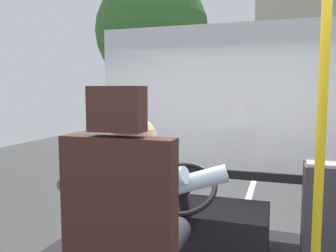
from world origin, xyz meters
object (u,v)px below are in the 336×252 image
(bus_driver, at_px, (140,213))
(handrail_pole, at_px, (320,165))
(steering_console, at_px, (197,228))
(fare_box, at_px, (320,221))

(bus_driver, xyz_separation_m, handrail_pole, (0.79, 0.28, 0.22))
(steering_console, distance_m, fare_box, 0.92)
(bus_driver, bearing_deg, fare_box, 50.86)
(handrail_pole, xyz_separation_m, fare_box, (0.10, 0.82, -0.56))
(handrail_pole, bearing_deg, fare_box, 83.07)
(bus_driver, relative_size, steering_console, 0.70)
(bus_driver, xyz_separation_m, steering_console, (-0.00, 1.17, -0.53))
(bus_driver, relative_size, fare_box, 0.93)
(handrail_pole, relative_size, fare_box, 2.34)
(bus_driver, distance_m, fare_box, 1.45)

